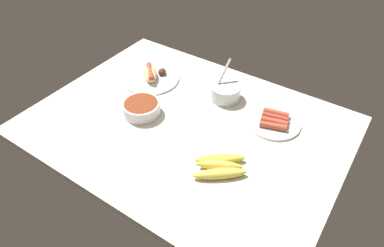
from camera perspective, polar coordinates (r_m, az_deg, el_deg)
ground_plane at (r=138.46cm, az=-0.90°, el=-0.47°), size 120.00×90.00×3.00cm
bowl_chili at (r=141.93cm, az=-8.29°, el=2.57°), size 15.15×15.15×5.34cm
banana_bunch at (r=119.53cm, az=4.56°, el=-6.95°), size 20.07×20.03×3.88cm
plate_hotdog_assembled at (r=162.24cm, az=-6.73°, el=7.67°), size 25.98×25.98×5.61cm
bowl_coleslaw at (r=149.00cm, az=5.47°, el=5.29°), size 13.08×13.60×15.70cm
plate_sausages at (r=140.46cm, az=13.31°, el=0.34°), size 20.81×20.81×3.48cm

